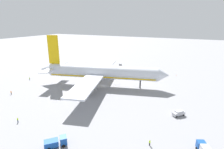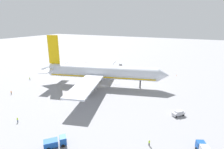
{
  "view_description": "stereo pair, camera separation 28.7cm",
  "coord_description": "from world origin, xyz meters",
  "views": [
    {
      "loc": [
        44.21,
        -79.96,
        33.53
      ],
      "look_at": [
        5.15,
        1.22,
        6.63
      ],
      "focal_mm": 28.92,
      "sensor_mm": 36.0,
      "label": 1
    },
    {
      "loc": [
        44.47,
        -79.83,
        33.53
      ],
      "look_at": [
        5.15,
        1.22,
        6.63
      ],
      "focal_mm": 28.92,
      "sensor_mm": 36.0,
      "label": 2
    }
  ],
  "objects": [
    {
      "name": "ground_worker_5",
      "position": [
        -8.71,
        -44.68,
        0.91
      ],
      "size": [
        0.55,
        0.55,
        1.78
      ],
      "color": "navy",
      "rests_on": "ground"
    },
    {
      "name": "ground_worker_1",
      "position": [
        35.17,
        -36.86,
        0.87
      ],
      "size": [
        0.53,
        0.53,
        1.71
      ],
      "color": "black",
      "rests_on": "ground"
    },
    {
      "name": "service_van",
      "position": [
        40.56,
        -15.86,
        1.03
      ],
      "size": [
        4.51,
        4.67,
        1.97
      ],
      "color": "silver",
      "rests_on": "ground"
    },
    {
      "name": "baggage_cart_0",
      "position": [
        -9.89,
        47.45,
        0.71
      ],
      "size": [
        2.86,
        2.44,
        1.29
      ],
      "color": "#595B60",
      "rests_on": "ground"
    },
    {
      "name": "traffic_cone_3",
      "position": [
        -36.67,
        21.6,
        0.28
      ],
      "size": [
        0.36,
        0.36,
        0.55
      ],
      "primitive_type": "cone",
      "color": "orange",
      "rests_on": "ground"
    },
    {
      "name": "airliner",
      "position": [
        -1.24,
        -0.25,
        7.51
      ],
      "size": [
        68.84,
        67.42,
        26.39
      ],
      "color": "silver",
      "rests_on": "ground"
    },
    {
      "name": "traffic_cone_1",
      "position": [
        33.46,
        36.88,
        0.28
      ],
      "size": [
        0.36,
        0.36,
        0.55
      ],
      "primitive_type": "cone",
      "color": "orange",
      "rests_on": "ground"
    },
    {
      "name": "ground_worker_2",
      "position": [
        -33.28,
        -29.22,
        0.9
      ],
      "size": [
        0.44,
        0.44,
        1.77
      ],
      "color": "#3F3F47",
      "rests_on": "ground"
    },
    {
      "name": "service_truck_0",
      "position": [
        11.86,
        -48.49,
        1.34
      ],
      "size": [
        5.92,
        6.03,
        2.55
      ],
      "color": "#194CA5",
      "rests_on": "ground"
    },
    {
      "name": "traffic_cone_0",
      "position": [
        -18.42,
        40.55,
        0.28
      ],
      "size": [
        0.36,
        0.36,
        0.55
      ],
      "primitive_type": "cone",
      "color": "orange",
      "rests_on": "ground"
    },
    {
      "name": "traffic_cone_2",
      "position": [
        -39.72,
        43.51,
        0.28
      ],
      "size": [
        0.36,
        0.36,
        0.55
      ],
      "primitive_type": "cone",
      "color": "orange",
      "rests_on": "ground"
    },
    {
      "name": "ground_worker_3",
      "position": [
        -43.4,
        -10.01,
        0.83
      ],
      "size": [
        0.52,
        0.52,
        1.64
      ],
      "color": "black",
      "rests_on": "ground"
    },
    {
      "name": "ground_plane",
      "position": [
        0.0,
        0.0,
        0.0
      ],
      "size": [
        600.0,
        600.0,
        0.0
      ],
      "primitive_type": "plane",
      "color": "gray"
    }
  ]
}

